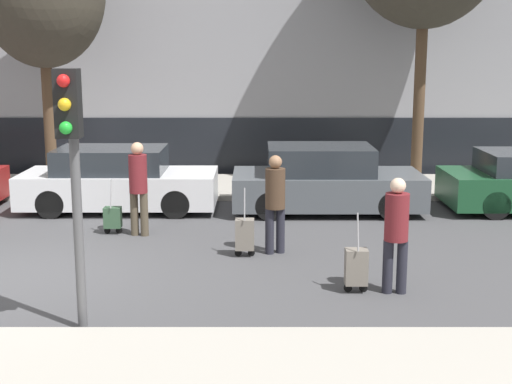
# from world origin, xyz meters

# --- Properties ---
(ground_plane) EXTENTS (80.00, 80.00, 0.00)m
(ground_plane) POSITION_xyz_m (0.00, 0.00, 0.00)
(ground_plane) COLOR #424244
(sidewalk_far) EXTENTS (28.00, 3.00, 0.12)m
(sidewalk_far) POSITION_xyz_m (0.00, 7.00, 0.06)
(sidewalk_far) COLOR #A39E93
(sidewalk_far) RESTS_ON ground_plane
(parked_car_1) EXTENTS (4.21, 1.80, 1.37)m
(parked_car_1) POSITION_xyz_m (0.62, 4.58, 0.65)
(parked_car_1) COLOR silver
(parked_car_1) RESTS_ON ground_plane
(parked_car_2) EXTENTS (4.06, 1.91, 1.43)m
(parked_car_2) POSITION_xyz_m (5.14, 4.46, 0.67)
(parked_car_2) COLOR #4C5156
(parked_car_2) RESTS_ON ground_plane
(pedestrian_left) EXTENTS (0.34, 0.34, 1.78)m
(pedestrian_left) POSITION_xyz_m (1.45, 2.37, 1.01)
(pedestrian_left) COLOR #4C4233
(pedestrian_left) RESTS_ON ground_plane
(trolley_left) EXTENTS (0.34, 0.29, 1.05)m
(trolley_left) POSITION_xyz_m (0.91, 2.50, 0.32)
(trolley_left) COLOR #335138
(trolley_left) RESTS_ON ground_plane
(pedestrian_center) EXTENTS (0.34, 0.34, 1.71)m
(pedestrian_center) POSITION_xyz_m (3.98, 1.16, 0.97)
(pedestrian_center) COLOR #23232D
(pedestrian_center) RESTS_ON ground_plane
(trolley_center) EXTENTS (0.34, 0.29, 1.19)m
(trolley_center) POSITION_xyz_m (3.46, 0.97, 0.38)
(trolley_center) COLOR slate
(trolley_center) RESTS_ON ground_plane
(pedestrian_right) EXTENTS (0.35, 0.34, 1.69)m
(pedestrian_right) POSITION_xyz_m (5.64, -0.90, 0.96)
(pedestrian_right) COLOR #23232D
(pedestrian_right) RESTS_ON ground_plane
(trolley_right) EXTENTS (0.34, 0.29, 1.18)m
(trolley_right) POSITION_xyz_m (5.09, -0.86, 0.38)
(trolley_right) COLOR slate
(trolley_right) RESTS_ON ground_plane
(traffic_light) EXTENTS (0.28, 0.47, 3.24)m
(traffic_light) POSITION_xyz_m (1.47, -2.37, 2.32)
(traffic_light) COLOR #515154
(traffic_light) RESTS_ON ground_plane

